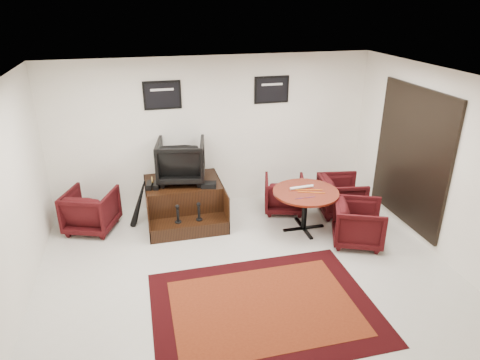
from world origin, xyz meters
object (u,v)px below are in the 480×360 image
meeting_table (306,196)px  table_chair_back (284,192)px  table_chair_corner (359,221)px  armchair_side (91,208)px  shine_podium (184,202)px  shine_chair (181,158)px  table_chair_window (342,194)px

meeting_table → table_chair_back: bearing=97.6°
table_chair_back → table_chair_corner: 1.60m
armchair_side → table_chair_back: armchair_side is taller
armchair_side → table_chair_corner: 4.50m
shine_podium → armchair_side: armchair_side is taller
shine_chair → meeting_table: (1.96, -1.05, -0.47)m
table_chair_back → table_chair_window: size_ratio=0.94×
table_chair_back → shine_chair: bearing=7.6°
shine_podium → armchair_side: (-1.60, -0.02, 0.08)m
shine_chair → armchair_side: (-1.60, -0.17, -0.71)m
shine_podium → table_chair_window: size_ratio=1.76×
table_chair_window → table_chair_corner: (-0.20, -1.03, 0.00)m
shine_podium → meeting_table: meeting_table is taller
shine_chair → shine_podium: bearing=100.7°
shine_chair → table_chair_window: bearing=178.0°
shine_podium → shine_chair: bearing=90.0°
shine_chair → table_chair_back: (1.86, -0.28, -0.74)m
meeting_table → table_chair_window: 1.01m
shine_chair → armchair_side: 1.76m
shine_podium → table_chair_corner: (2.64, -1.53, 0.07)m
table_chair_back → armchair_side: bearing=14.3°
shine_podium → meeting_table: 2.18m
meeting_table → table_chair_window: size_ratio=1.42×
shine_chair → meeting_table: bearing=162.5°
shine_podium → armchair_side: bearing=-179.1°
shine_chair → meeting_table: 2.27m
shine_podium → table_chair_back: size_ratio=1.88×
shine_chair → table_chair_back: shine_chair is taller
shine_podium → shine_chair: size_ratio=1.65×
shine_podium → table_chair_corner: bearing=-30.1°
table_chair_corner → armchair_side: bearing=93.2°
table_chair_corner → shine_podium: bearing=82.6°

